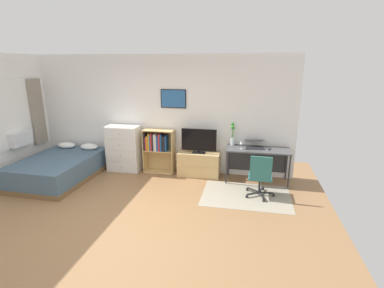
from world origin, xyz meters
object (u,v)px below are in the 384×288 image
at_px(bookshelf, 158,146).
at_px(television, 199,141).
at_px(laptop, 255,144).
at_px(office_chair, 260,175).
at_px(wine_glass, 241,143).
at_px(tv_stand, 199,164).
at_px(desk, 258,154).
at_px(bamboo_vase, 233,135).
at_px(computer_mouse, 269,149).
at_px(dresser, 124,148).
at_px(bed, 60,168).

bearing_deg(bookshelf, television, -3.88).
distance_m(bookshelf, laptop, 2.22).
distance_m(office_chair, wine_glass, 0.93).
distance_m(tv_stand, television, 0.55).
relative_size(desk, bamboo_vase, 2.63).
relative_size(office_chair, wine_glass, 4.78).
bearing_deg(computer_mouse, office_chair, -103.06).
distance_m(dresser, tv_stand, 1.83).
bearing_deg(desk, bookshelf, 178.80).
height_order(television, desk, television).
distance_m(bookshelf, wine_glass, 1.95).
bearing_deg(bamboo_vase, dresser, -177.16).
relative_size(bed, desk, 1.51).
bearing_deg(bamboo_vase, desk, -11.51).
bearing_deg(bookshelf, bamboo_vase, 2.20).
bearing_deg(bookshelf, office_chair, -21.66).
bearing_deg(desk, computer_mouse, -19.90).
distance_m(dresser, office_chair, 3.27).
xyz_separation_m(bookshelf, computer_mouse, (2.51, -0.13, 0.12)).
height_order(tv_stand, desk, desk).
xyz_separation_m(dresser, desk, (3.10, 0.01, 0.06)).
xyz_separation_m(bamboo_vase, wine_glass, (0.20, -0.26, -0.10)).
relative_size(bed, office_chair, 2.36).
xyz_separation_m(tv_stand, office_chair, (1.34, -0.88, 0.18)).
relative_size(tv_stand, office_chair, 1.10).
distance_m(dresser, computer_mouse, 3.34).
bearing_deg(office_chair, wine_glass, 119.22).
relative_size(desk, wine_glass, 7.44).
distance_m(office_chair, laptop, 1.00).
bearing_deg(wine_glass, office_chair, -61.38).
height_order(desk, computer_mouse, computer_mouse).
height_order(laptop, bamboo_vase, bamboo_vase).
bearing_deg(tv_stand, bookshelf, 177.40).
relative_size(dresser, desk, 0.82).
height_order(bed, television, television).
bearing_deg(television, wine_glass, -7.52).
relative_size(dresser, office_chair, 1.27).
height_order(dresser, tv_stand, dresser).
distance_m(tv_stand, office_chair, 1.61).
bearing_deg(wine_glass, desk, 21.83).
bearing_deg(desk, bamboo_vase, 168.49).
xyz_separation_m(bookshelf, wine_glass, (1.93, -0.19, 0.24)).
height_order(bookshelf, television, television).
bearing_deg(dresser, tv_stand, 0.48).
bearing_deg(bed, computer_mouse, 9.91).
relative_size(office_chair, computer_mouse, 8.27).
xyz_separation_m(tv_stand, desk, (1.30, -0.00, 0.33)).
distance_m(dresser, desk, 3.11).
height_order(television, wine_glass, television).
bearing_deg(bamboo_vase, bed, -166.26).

